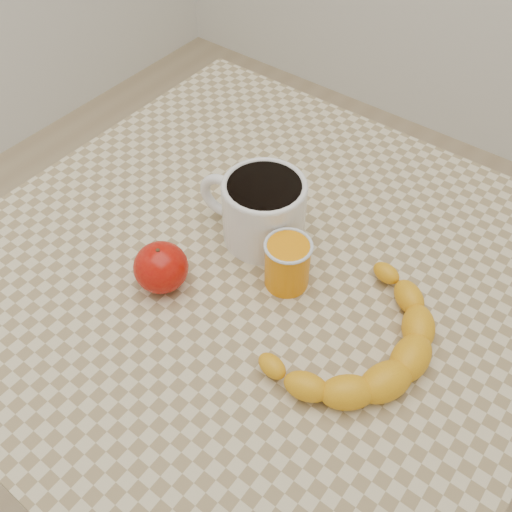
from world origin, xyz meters
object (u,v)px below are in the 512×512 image
Objects in this scene: table at (256,303)px; apple at (161,267)px; coffee_mug at (262,208)px; orange_juice_glass at (287,263)px; banana at (356,339)px.

table is 10.99× the size of apple.
coffee_mug is 2.35× the size of apple.
table is 0.15m from coffee_mug.
table is at bearing -177.56° from orange_juice_glass.
apple is at bearing -128.26° from table.
banana is at bearing -16.08° from orange_juice_glass.
banana is at bearing 14.40° from apple.
banana is (0.18, -0.03, 0.11)m from table.
coffee_mug reaches higher than orange_juice_glass.
coffee_mug is at bearing 119.62° from table.
coffee_mug reaches higher than banana.
table is 10.74× the size of orange_juice_glass.
orange_juice_glass is at bearing 38.46° from apple.
orange_juice_glass reaches higher than table.
orange_juice_glass is 0.22× the size of banana.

